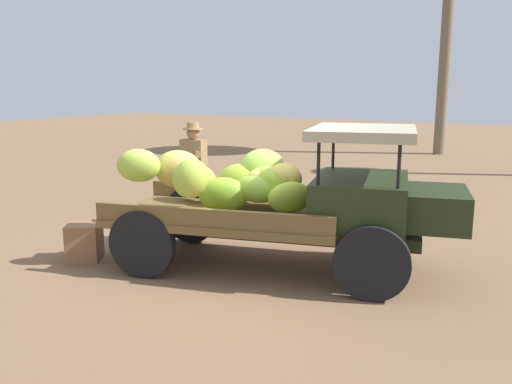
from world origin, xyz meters
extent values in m
plane|color=brown|center=(0.00, 0.00, 0.00)|extent=(60.00, 60.00, 0.00)
cube|color=black|center=(0.48, 0.10, 0.48)|extent=(3.97, 1.53, 0.16)
cylinder|color=black|center=(1.65, 1.27, 0.43)|extent=(0.87, 0.37, 0.86)
cylinder|color=black|center=(2.10, -0.27, 0.43)|extent=(0.87, 0.37, 0.86)
cylinder|color=black|center=(-1.04, 0.49, 0.43)|extent=(0.87, 0.37, 0.86)
cylinder|color=black|center=(-0.59, -1.05, 0.43)|extent=(0.87, 0.37, 0.86)
cube|color=brown|center=(0.05, -0.03, 0.66)|extent=(3.36, 2.48, 0.10)
cube|color=brown|center=(-0.17, 0.74, 0.82)|extent=(2.90, 0.91, 0.22)
cube|color=brown|center=(0.27, -0.80, 0.82)|extent=(2.90, 0.91, 0.22)
cube|color=black|center=(1.68, 0.44, 0.99)|extent=(1.48, 1.77, 0.55)
cube|color=black|center=(2.55, 0.69, 0.93)|extent=(0.97, 1.22, 0.44)
cylinder|color=black|center=(1.93, 1.19, 1.54)|extent=(0.04, 0.04, 0.55)
cylinder|color=black|center=(2.29, -0.06, 1.54)|extent=(0.04, 0.04, 0.55)
cylinder|color=black|center=(1.08, 0.94, 1.54)|extent=(0.04, 0.04, 0.55)
cylinder|color=black|center=(1.44, -0.30, 1.54)|extent=(0.04, 0.04, 0.55)
cube|color=#B2AA8C|center=(1.68, 0.44, 1.81)|extent=(1.59, 1.80, 0.12)
ellipsoid|color=#8FBA3D|center=(0.38, 0.16, 1.04)|extent=(0.72, 0.56, 0.41)
ellipsoid|color=#A7BF3B|center=(-0.06, -0.72, 1.26)|extent=(0.47, 0.53, 0.59)
ellipsoid|color=#8EB62F|center=(0.41, 0.26, 1.08)|extent=(0.75, 0.63, 0.52)
ellipsoid|color=#CDB353|center=(0.57, 0.53, 1.14)|extent=(0.59, 0.60, 0.52)
ellipsoid|color=#8FAB30|center=(0.82, 0.20, 0.96)|extent=(0.68, 0.73, 0.46)
ellipsoid|color=#D1B153|center=(-0.65, -0.26, 1.27)|extent=(0.79, 0.70, 0.59)
ellipsoid|color=#CABA4E|center=(0.45, 0.32, 1.13)|extent=(0.76, 0.75, 0.38)
ellipsoid|color=#86B22B|center=(-0.03, -0.08, 0.95)|extent=(0.76, 0.66, 0.49)
ellipsoid|color=#97B232|center=(-0.05, 0.36, 1.05)|extent=(0.72, 0.58, 0.53)
ellipsoid|color=#8BB842|center=(0.17, 0.60, 1.25)|extent=(0.87, 0.88, 0.64)
ellipsoid|color=gold|center=(-0.74, 0.28, 1.02)|extent=(0.70, 0.58, 0.56)
ellipsoid|color=#ACD348|center=(-0.90, -0.73, 1.35)|extent=(0.71, 0.68, 0.52)
cylinder|color=#4C517A|center=(-1.48, 1.33, 0.43)|extent=(0.15, 0.15, 0.85)
cylinder|color=#4C517A|center=(-1.73, 1.28, 0.43)|extent=(0.15, 0.15, 0.85)
cube|color=olive|center=(-1.60, 1.31, 1.17)|extent=(0.44, 0.31, 0.63)
cylinder|color=olive|center=(-1.49, 1.23, 1.26)|extent=(0.37, 0.34, 0.10)
cylinder|color=olive|center=(-1.69, 1.19, 1.26)|extent=(0.28, 0.40, 0.10)
sphere|color=#A27054|center=(-1.60, 1.31, 1.59)|extent=(0.22, 0.22, 0.22)
cylinder|color=#967A4A|center=(-1.60, 1.31, 1.66)|extent=(0.34, 0.34, 0.02)
cylinder|color=#967A4A|center=(-1.60, 1.31, 1.72)|extent=(0.20, 0.20, 0.10)
cube|color=#8E5F40|center=(-1.75, -0.96, 0.26)|extent=(0.62, 0.63, 0.52)
ellipsoid|color=gold|center=(-0.33, 2.45, 0.18)|extent=(0.58, 0.45, 0.38)
cylinder|color=#6E604B|center=(-0.35, 13.66, 3.51)|extent=(0.38, 0.38, 7.02)
camera|label=1|loc=(3.96, -5.76, 2.36)|focal=37.49mm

